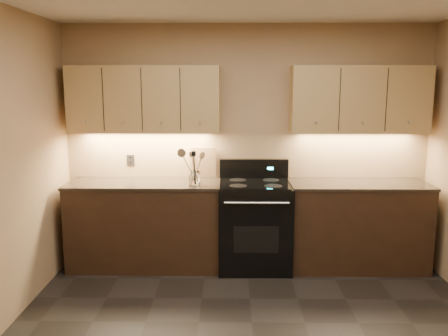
# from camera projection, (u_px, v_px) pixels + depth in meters

# --- Properties ---
(wall_back) EXTENTS (4.00, 0.04, 2.60)m
(wall_back) POSITION_uv_depth(u_px,v_px,m) (247.00, 144.00, 5.26)
(wall_back) COLOR tan
(wall_back) RESTS_ON ground
(counter_left) EXTENTS (1.62, 0.62, 0.93)m
(counter_left) POSITION_uv_depth(u_px,v_px,m) (145.00, 224.00, 5.12)
(counter_left) COLOR black
(counter_left) RESTS_ON ground
(counter_right) EXTENTS (1.46, 0.62, 0.93)m
(counter_right) POSITION_uv_depth(u_px,v_px,m) (357.00, 225.00, 5.09)
(counter_right) COLOR black
(counter_right) RESTS_ON ground
(stove) EXTENTS (0.76, 0.68, 1.14)m
(stove) POSITION_uv_depth(u_px,v_px,m) (255.00, 224.00, 5.09)
(stove) COLOR black
(stove) RESTS_ON ground
(upper_cab_left) EXTENTS (1.60, 0.30, 0.70)m
(upper_cab_left) POSITION_uv_depth(u_px,v_px,m) (144.00, 99.00, 5.03)
(upper_cab_left) COLOR tan
(upper_cab_left) RESTS_ON wall_back
(upper_cab_right) EXTENTS (1.44, 0.30, 0.70)m
(upper_cab_right) POSITION_uv_depth(u_px,v_px,m) (359.00, 99.00, 5.00)
(upper_cab_right) COLOR tan
(upper_cab_right) RESTS_ON wall_back
(outlet_plate) EXTENTS (0.08, 0.01, 0.12)m
(outlet_plate) POSITION_uv_depth(u_px,v_px,m) (131.00, 160.00, 5.30)
(outlet_plate) COLOR #B2B5BA
(outlet_plate) RESTS_ON wall_back
(utensil_crock) EXTENTS (0.15, 0.15, 0.15)m
(utensil_crock) POSITION_uv_depth(u_px,v_px,m) (195.00, 178.00, 4.90)
(utensil_crock) COLOR white
(utensil_crock) RESTS_ON counter_left
(cutting_board) EXTENTS (0.28, 0.07, 0.35)m
(cutting_board) POSITION_uv_depth(u_px,v_px,m) (204.00, 162.00, 5.26)
(cutting_board) COLOR tan
(cutting_board) RESTS_ON counter_left
(wooden_spoon) EXTENTS (0.18, 0.10, 0.34)m
(wooden_spoon) POSITION_uv_depth(u_px,v_px,m) (191.00, 167.00, 4.88)
(wooden_spoon) COLOR tan
(wooden_spoon) RESTS_ON utensil_crock
(black_turner) EXTENTS (0.12, 0.13, 0.35)m
(black_turner) POSITION_uv_depth(u_px,v_px,m) (195.00, 167.00, 4.86)
(black_turner) COLOR black
(black_turner) RESTS_ON utensil_crock
(steel_spatula) EXTENTS (0.17, 0.12, 0.35)m
(steel_spatula) POSITION_uv_depth(u_px,v_px,m) (197.00, 167.00, 4.89)
(steel_spatula) COLOR silver
(steel_spatula) RESTS_ON utensil_crock
(steel_skimmer) EXTENTS (0.25, 0.11, 0.38)m
(steel_skimmer) POSITION_uv_depth(u_px,v_px,m) (196.00, 166.00, 4.87)
(steel_skimmer) COLOR silver
(steel_skimmer) RESTS_ON utensil_crock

